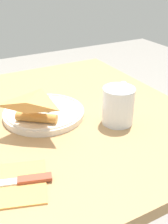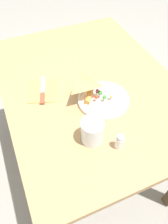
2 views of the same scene
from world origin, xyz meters
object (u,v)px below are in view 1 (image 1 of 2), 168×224
at_px(plate_pizza, 43,111).
at_px(napkin_folded, 7,184).
at_px(dining_table, 3,163).
at_px(milk_glass, 118,106).
at_px(butter_knife, 11,182).
at_px(salt_shaker, 123,94).

distance_m(plate_pizza, napkin_folded, 0.28).
height_order(dining_table, milk_glass, milk_glass).
relative_size(dining_table, butter_knife, 6.05).
height_order(dining_table, butter_knife, butter_knife).
relative_size(plate_pizza, milk_glass, 2.27).
height_order(dining_table, napkin_folded, napkin_folded).
bearing_deg(plate_pizza, milk_glass, 142.12).
relative_size(plate_pizza, salt_shaker, 2.91).
bearing_deg(salt_shaker, dining_table, -6.34).
distance_m(plate_pizza, milk_glass, 0.21).
height_order(dining_table, salt_shaker, salt_shaker).
bearing_deg(dining_table, butter_knife, 83.80).
distance_m(dining_table, milk_glass, 0.35).
height_order(butter_knife, salt_shaker, salt_shaker).
relative_size(milk_glass, salt_shaker, 1.28).
bearing_deg(napkin_folded, salt_shaker, -156.22).
bearing_deg(butter_knife, salt_shaker, -137.63).
relative_size(butter_knife, salt_shaker, 2.29).
distance_m(plate_pizza, salt_shaker, 0.24).
bearing_deg(dining_table, milk_glass, 158.35).
xyz_separation_m(plate_pizza, napkin_folded, (0.16, 0.22, -0.01)).
height_order(plate_pizza, salt_shaker, salt_shaker).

